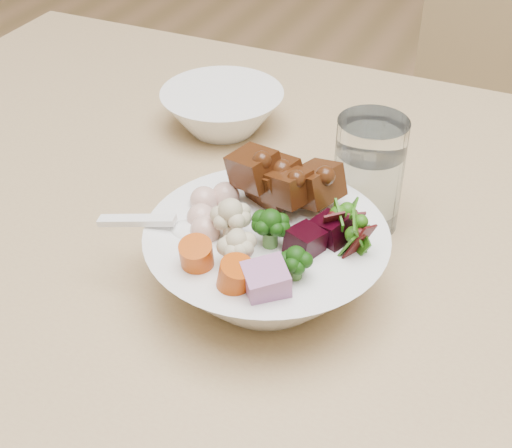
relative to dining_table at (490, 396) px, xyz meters
name	(u,v)px	position (x,y,z in m)	size (l,w,h in m)	color
dining_table	(490,396)	(0.00, 0.00, 0.00)	(1.53, 0.86, 0.72)	tan
chair_far	(469,182)	(-0.10, 0.63, -0.20)	(0.46, 0.46, 0.80)	tan
food_bowl	(269,256)	(-0.20, -0.02, 0.11)	(0.20, 0.20, 0.11)	white
soup_spoon	(176,229)	(-0.27, -0.05, 0.13)	(0.10, 0.04, 0.02)	white
water_glass	(368,178)	(-0.15, 0.10, 0.12)	(0.06, 0.06, 0.11)	white
side_bowl	(222,111)	(-0.35, 0.20, 0.10)	(0.14, 0.14, 0.05)	white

